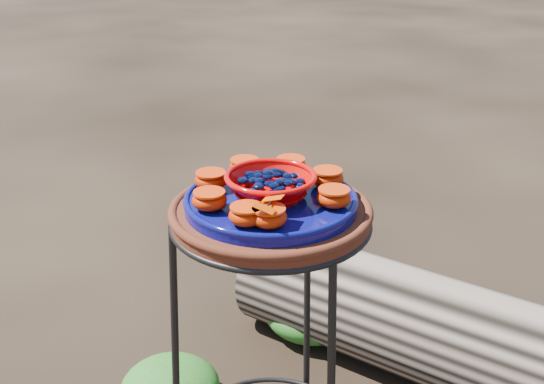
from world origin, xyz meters
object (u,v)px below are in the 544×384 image
at_px(cobalt_plate, 271,203).
at_px(driftwood_log, 523,361).
at_px(red_bowl, 271,186).
at_px(terracotta_saucer, 271,215).
at_px(plant_stand, 271,365).

height_order(cobalt_plate, driftwood_log, cobalt_plate).
relative_size(cobalt_plate, red_bowl, 2.00).
xyz_separation_m(terracotta_saucer, red_bowl, (0.00, 0.00, 0.06)).
height_order(plant_stand, red_bowl, red_bowl).
relative_size(terracotta_saucer, cobalt_plate, 1.17).
distance_m(plant_stand, terracotta_saucer, 0.37).
relative_size(plant_stand, red_bowl, 4.12).
bearing_deg(terracotta_saucer, red_bowl, 0.00).
bearing_deg(driftwood_log, cobalt_plate, -133.31).
distance_m(terracotta_saucer, red_bowl, 0.06).
relative_size(terracotta_saucer, red_bowl, 2.33).
distance_m(red_bowl, driftwood_log, 0.95).
xyz_separation_m(terracotta_saucer, cobalt_plate, (0.00, 0.00, 0.03)).
relative_size(terracotta_saucer, driftwood_log, 0.23).
height_order(terracotta_saucer, red_bowl, red_bowl).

